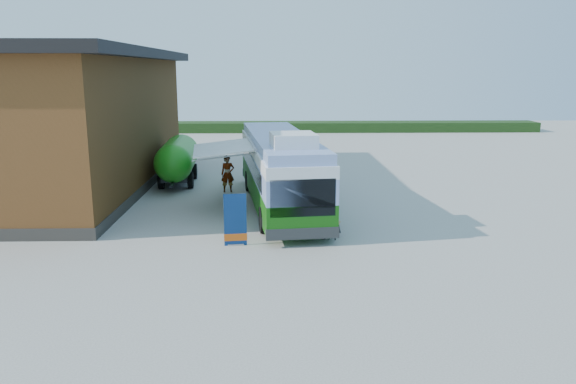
{
  "coord_description": "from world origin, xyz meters",
  "views": [
    {
      "loc": [
        0.39,
        -20.84,
        6.47
      ],
      "look_at": [
        0.97,
        2.16,
        1.4
      ],
      "focal_mm": 35.0,
      "sensor_mm": 36.0,
      "label": 1
    }
  ],
  "objects_px": {
    "person_a": "(228,174)",
    "picnic_table": "(321,221)",
    "slurry_tanker": "(178,158)",
    "banner": "(235,224)",
    "person_b": "(289,199)",
    "bus": "(280,168)"
  },
  "relations": [
    {
      "from": "bus",
      "to": "banner",
      "type": "height_order",
      "value": "bus"
    },
    {
      "from": "picnic_table",
      "to": "slurry_tanker",
      "type": "distance_m",
      "value": 12.81
    },
    {
      "from": "slurry_tanker",
      "to": "picnic_table",
      "type": "bearing_deg",
      "value": -58.44
    },
    {
      "from": "banner",
      "to": "person_b",
      "type": "relative_size",
      "value": 1.16
    },
    {
      "from": "slurry_tanker",
      "to": "banner",
      "type": "bearing_deg",
      "value": -74.4
    },
    {
      "from": "picnic_table",
      "to": "banner",
      "type": "bearing_deg",
      "value": -142.52
    },
    {
      "from": "bus",
      "to": "person_a",
      "type": "height_order",
      "value": "bus"
    },
    {
      "from": "banner",
      "to": "bus",
      "type": "bearing_deg",
      "value": 66.91
    },
    {
      "from": "person_b",
      "to": "slurry_tanker",
      "type": "distance_m",
      "value": 9.86
    },
    {
      "from": "banner",
      "to": "picnic_table",
      "type": "relative_size",
      "value": 1.19
    },
    {
      "from": "person_a",
      "to": "picnic_table",
      "type": "bearing_deg",
      "value": -72.69
    },
    {
      "from": "banner",
      "to": "person_a",
      "type": "height_order",
      "value": "banner"
    },
    {
      "from": "picnic_table",
      "to": "person_b",
      "type": "bearing_deg",
      "value": 130.42
    },
    {
      "from": "person_b",
      "to": "slurry_tanker",
      "type": "bearing_deg",
      "value": -124.9
    },
    {
      "from": "banner",
      "to": "person_a",
      "type": "bearing_deg",
      "value": 89.42
    },
    {
      "from": "bus",
      "to": "slurry_tanker",
      "type": "relative_size",
      "value": 1.89
    },
    {
      "from": "person_a",
      "to": "slurry_tanker",
      "type": "xyz_separation_m",
      "value": [
        -3.02,
        2.33,
        0.5
      ]
    },
    {
      "from": "banner",
      "to": "picnic_table",
      "type": "distance_m",
      "value": 3.52
    },
    {
      "from": "bus",
      "to": "slurry_tanker",
      "type": "bearing_deg",
      "value": 128.55
    },
    {
      "from": "person_b",
      "to": "slurry_tanker",
      "type": "height_order",
      "value": "slurry_tanker"
    },
    {
      "from": "person_a",
      "to": "person_b",
      "type": "relative_size",
      "value": 1.15
    },
    {
      "from": "person_a",
      "to": "slurry_tanker",
      "type": "height_order",
      "value": "slurry_tanker"
    }
  ]
}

